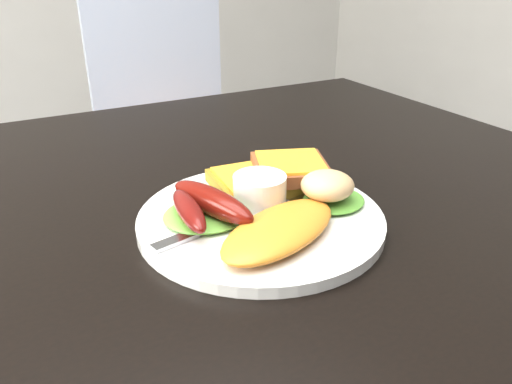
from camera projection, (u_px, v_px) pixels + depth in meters
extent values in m
cube|color=black|center=(125.00, 227.00, 0.54)|extent=(1.20, 0.80, 0.04)
cube|color=tan|center=(183.00, 168.00, 1.42)|extent=(0.41, 0.41, 0.05)
cylinder|color=white|center=(261.00, 219.00, 0.50)|extent=(0.25, 0.25, 0.01)
ellipsoid|color=#5AA13B|center=(207.00, 214.00, 0.49)|extent=(0.09, 0.08, 0.01)
ellipsoid|color=#5C8832|center=(333.00, 200.00, 0.52)|extent=(0.08, 0.08, 0.01)
ellipsoid|color=orange|center=(279.00, 230.00, 0.45)|extent=(0.16, 0.12, 0.02)
ellipsoid|color=maroon|center=(189.00, 210.00, 0.46)|extent=(0.03, 0.09, 0.02)
ellipsoid|color=#651005|center=(212.00, 201.00, 0.48)|extent=(0.06, 0.11, 0.03)
cylinder|color=white|center=(260.00, 190.00, 0.51)|extent=(0.06, 0.06, 0.03)
cube|color=olive|center=(253.00, 183.00, 0.55)|extent=(0.09, 0.09, 0.01)
cube|color=brown|center=(290.00, 169.00, 0.56)|extent=(0.10, 0.10, 0.01)
ellipsoid|color=beige|center=(327.00, 185.00, 0.51)|extent=(0.07, 0.07, 0.03)
cube|color=#ADAFB7|center=(225.00, 221.00, 0.48)|extent=(0.16, 0.04, 0.00)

